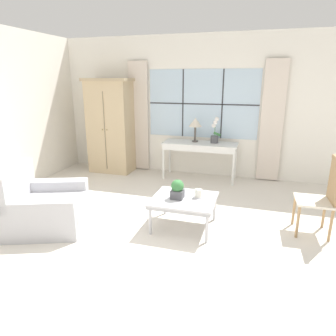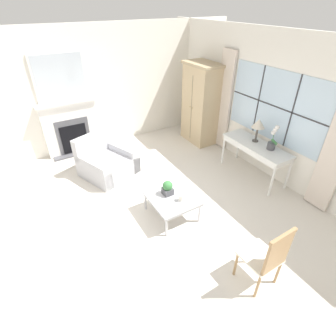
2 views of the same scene
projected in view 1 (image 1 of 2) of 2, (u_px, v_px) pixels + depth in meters
ground_plane at (154, 244)px, 3.69m from camera, size 14.00×14.00×0.00m
wall_back_windowed at (202, 108)px, 6.07m from camera, size 7.20×0.14×2.80m
armoire at (111, 126)px, 6.38m from camera, size 0.97×0.61×1.97m
console_table at (200, 147)px, 5.94m from camera, size 1.46×0.54×0.74m
table_lamp at (195, 123)px, 5.91m from camera, size 0.26×0.26×0.48m
potted_orchid at (215, 133)px, 5.86m from camera, size 0.20×0.15×0.51m
armchair_upholstered at (45, 208)px, 4.08m from camera, size 1.23×1.25×0.85m
side_chair_wooden at (324, 193)px, 3.79m from camera, size 0.45×0.45×1.03m
coffee_table at (184, 201)px, 4.02m from camera, size 0.84×0.74×0.43m
potted_plant_small at (177, 189)px, 3.96m from camera, size 0.17×0.17×0.26m
pillar_candle at (198, 194)px, 4.01m from camera, size 0.12×0.12×0.13m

